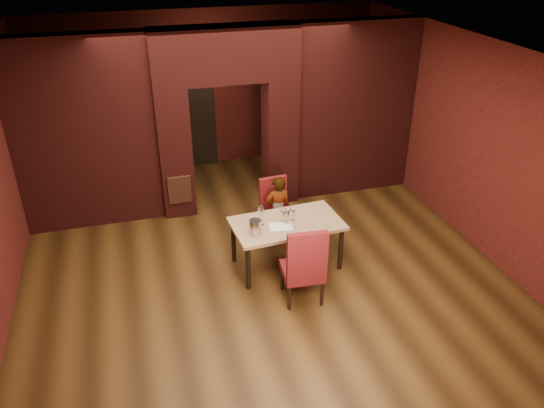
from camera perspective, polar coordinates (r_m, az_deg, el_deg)
The scene contains 24 objects.
floor at distance 8.29m, azimuth -1.52°, elevation -6.19°, with size 8.00×8.00×0.00m, color #472D11.
ceiling at distance 6.99m, azimuth -1.86°, elevation 15.96°, with size 7.00×8.00×0.04m, color silver.
wall_back at distance 11.18m, azimuth -6.94°, elevation 12.09°, with size 7.00×0.04×3.20m, color maroon.
wall_front at distance 4.39m, azimuth 12.21°, elevation -17.43°, with size 7.00×0.04×3.20m, color maroon.
wall_right at distance 8.95m, azimuth 20.70°, elevation 6.24°, with size 0.04×8.00×3.20m, color maroon.
pillar_left at distance 9.35m, azimuth -10.42°, elevation 5.57°, with size 0.55×0.55×2.30m, color maroon.
pillar_right at distance 9.68m, azimuth 0.85°, elevation 6.87°, with size 0.55×0.55×2.30m, color maroon.
lintel at distance 8.99m, azimuth -5.11°, elevation 15.75°, with size 2.45×0.55×0.90m, color maroon.
wing_wall_left at distance 9.18m, azimuth -19.49°, elevation 7.00°, with size 2.27×0.35×3.20m, color maroon.
wing_wall_right at distance 10.01m, azimuth 8.76°, elevation 10.00°, with size 2.27×0.35×3.20m, color maroon.
vent_panel at distance 9.33m, azimuth -9.89°, elevation 1.51°, with size 0.40×0.03×0.50m, color #9B4B2D.
rear_door at distance 11.24m, azimuth -8.76°, elevation 9.11°, with size 0.90×0.08×2.10m, color black.
rear_door_frame at distance 11.20m, azimuth -8.73°, elevation 9.04°, with size 1.02×0.04×2.22m, color black.
dining_table at distance 8.01m, azimuth 1.56°, elevation -4.29°, with size 1.61×0.90×0.75m, color #A18661.
chair_far at distance 8.63m, azimuth 0.54°, elevation -0.67°, with size 0.46×0.46×1.02m, color maroon.
chair_near at distance 7.24m, azimuth 3.30°, elevation -6.24°, with size 0.54×0.54×1.19m, color maroon.
person_seated at distance 8.52m, azimuth 0.64°, elevation -0.60°, with size 0.42×0.27×1.14m, color silver.
wine_glass_a at distance 7.77m, azimuth 1.25°, elevation -1.34°, with size 0.08×0.08×0.19m, color white, non-canonical shape.
wine_glass_b at distance 7.74m, azimuth 1.67°, elevation -1.32°, with size 0.09×0.09×0.23m, color white, non-canonical shape.
wine_glass_c at distance 7.83m, azimuth 2.25°, elevation -1.15°, with size 0.07×0.07×0.18m, color white, non-canonical shape.
tasting_sheet at distance 7.70m, azimuth 0.96°, elevation -2.44°, with size 0.33×0.24×0.00m, color white.
wine_bucket at distance 7.48m, azimuth -1.80°, elevation -2.52°, with size 0.18×0.18×0.22m, color #A9A9AF.
water_bottle at distance 7.68m, azimuth -1.20°, elevation -1.20°, with size 0.07×0.07×0.32m, color silver.
potted_plant at distance 9.05m, azimuth 4.74°, elevation -1.62°, with size 0.34×0.30×0.38m, color #2D6622.
Camera 1 is at (-1.67, -6.62, 4.70)m, focal length 35.00 mm.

